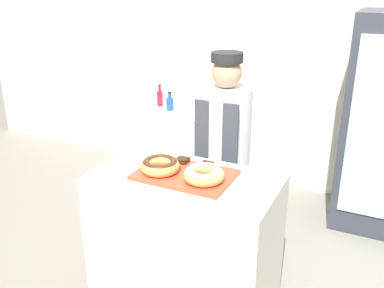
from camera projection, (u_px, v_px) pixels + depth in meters
name	position (u px, v px, depth m)	size (l,w,h in m)	color
wall_back	(280.00, 60.00, 4.28)	(8.00, 0.06, 2.70)	silver
display_counter	(185.00, 243.00, 2.80)	(1.15, 0.64, 0.97)	beige
serving_tray	(185.00, 175.00, 2.62)	(0.59, 0.39, 0.02)	#D84C33
donut_chocolate_glaze	(160.00, 165.00, 2.62)	(0.24, 0.24, 0.08)	tan
donut_light_glaze	(204.00, 174.00, 2.50)	(0.24, 0.24, 0.08)	tan
brownie_back_left	(183.00, 160.00, 2.76)	(0.07, 0.07, 0.03)	#382111
brownie_back_right	(207.00, 165.00, 2.69)	(0.07, 0.07, 0.03)	#382111
baker_person	(223.00, 156.00, 3.22)	(0.38, 0.38, 1.63)	#4C4C51
chest_freezer	(185.00, 146.00, 4.64)	(0.89, 0.57, 0.81)	white
bottle_blue	(170.00, 103.00, 4.48)	(0.08, 0.08, 0.20)	#1E4CB2
bottle_red	(160.00, 98.00, 4.62)	(0.06, 0.06, 0.24)	red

